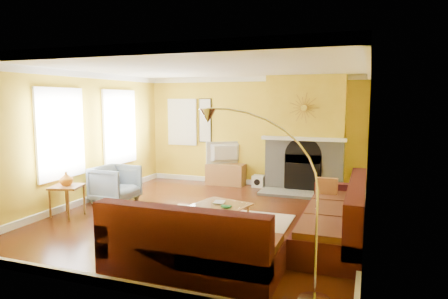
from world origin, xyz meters
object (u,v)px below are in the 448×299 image
at_px(armchair, 115,184).
at_px(sectional_sofa, 257,211).
at_px(media_console, 226,174).
at_px(arc_lamp, 264,206).
at_px(side_table, 67,201).
at_px(coffee_table, 219,214).

bearing_deg(armchair, sectional_sofa, -105.86).
bearing_deg(sectional_sofa, armchair, 160.56).
distance_m(media_console, arc_lamp, 5.85).
relative_size(media_console, arc_lamp, 0.48).
bearing_deg(arc_lamp, armchair, 143.72).
bearing_deg(arc_lamp, side_table, 157.72).
height_order(media_console, armchair, armchair).
relative_size(sectional_sofa, media_console, 3.83).
bearing_deg(side_table, armchair, 80.54).
height_order(sectional_sofa, armchair, sectional_sofa).
distance_m(sectional_sofa, arc_lamp, 1.87).
bearing_deg(armchair, arc_lamp, -122.71).
relative_size(coffee_table, arc_lamp, 0.43).
bearing_deg(arc_lamp, coffee_table, 121.54).
xyz_separation_m(sectional_sofa, arc_lamp, (0.55, -1.70, 0.56)).
xyz_separation_m(media_console, arc_lamp, (2.35, -5.30, 0.75)).
relative_size(coffee_table, armchair, 1.06).
bearing_deg(arc_lamp, media_console, 113.91).
bearing_deg(coffee_table, arc_lamp, -58.46).
height_order(coffee_table, arc_lamp, arc_lamp).
bearing_deg(armchair, side_table, 174.11).
xyz_separation_m(media_console, side_table, (-1.80, -3.60, 0.02)).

